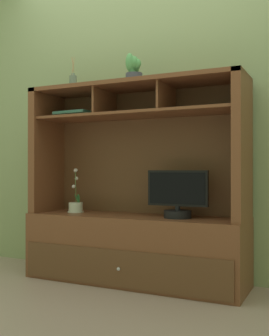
{
  "coord_description": "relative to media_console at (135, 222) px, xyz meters",
  "views": [
    {
      "loc": [
        1.31,
        -2.76,
        0.82
      ],
      "look_at": [
        0.0,
        0.0,
        0.83
      ],
      "focal_mm": 44.84,
      "sensor_mm": 36.0,
      "label": 1
    }
  ],
  "objects": [
    {
      "name": "floor_plane",
      "position": [
        0.0,
        -0.01,
        -0.44
      ],
      "size": [
        6.0,
        6.0,
        0.02
      ],
      "primitive_type": "cube",
      "color": "tan",
      "rests_on": "ground"
    },
    {
      "name": "back_wall",
      "position": [
        0.0,
        0.25,
        0.97
      ],
      "size": [
        6.0,
        0.02,
        2.8
      ],
      "primitive_type": "cube",
      "color": "#8EA26F",
      "rests_on": "ground"
    },
    {
      "name": "tv_monitor",
      "position": [
        0.34,
        -0.03,
        0.19
      ],
      "size": [
        0.43,
        0.19,
        0.33
      ],
      "color": "black",
      "rests_on": "media_console"
    },
    {
      "name": "diffuser_bottle",
      "position": [
        -0.53,
        -0.02,
        1.07
      ],
      "size": [
        0.06,
        0.06,
        0.25
      ],
      "color": "slate",
      "rests_on": "media_console"
    },
    {
      "name": "potted_orchid",
      "position": [
        -0.51,
        -0.01,
        0.1
      ],
      "size": [
        0.13,
        0.13,
        0.34
      ],
      "color": "silver",
      "rests_on": "media_console"
    },
    {
      "name": "media_console",
      "position": [
        0.0,
        0.0,
        0.0
      ],
      "size": [
        1.62,
        0.5,
        1.45
      ],
      "color": "brown",
      "rests_on": "ground"
    },
    {
      "name": "magazine_stack_left",
      "position": [
        -0.5,
        -0.0,
        0.81
      ],
      "size": [
        0.35,
        0.27,
        0.04
      ],
      "color": "beige",
      "rests_on": "media_console"
    },
    {
      "name": "potted_succulent",
      "position": [
        -0.0,
        -0.02,
        1.12
      ],
      "size": [
        0.14,
        0.15,
        0.21
      ],
      "color": "#444859",
      "rests_on": "media_console"
    }
  ]
}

